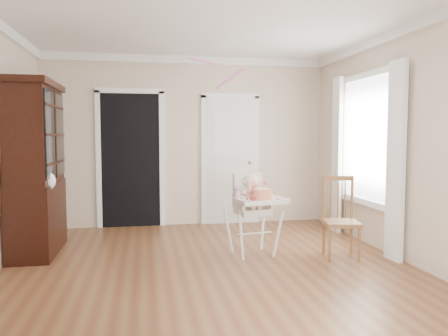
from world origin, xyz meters
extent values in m
plane|color=brown|center=(0.00, 0.00, 0.00)|extent=(5.00, 5.00, 0.00)
plane|color=white|center=(0.00, 0.00, 2.70)|extent=(5.00, 5.00, 0.00)
plane|color=beige|center=(0.00, 2.50, 1.35)|extent=(4.50, 0.00, 4.50)
plane|color=beige|center=(2.25, 0.00, 1.35)|extent=(0.00, 5.00, 5.00)
cube|color=black|center=(-0.90, 2.48, 1.05)|extent=(0.90, 0.03, 2.10)
cube|color=white|center=(-1.39, 2.48, 1.05)|extent=(0.08, 0.05, 2.18)
cube|color=white|center=(-0.41, 2.48, 1.05)|extent=(0.08, 0.05, 2.18)
cube|color=white|center=(-0.90, 2.48, 2.14)|extent=(1.06, 0.05, 0.08)
cube|color=white|center=(0.70, 2.48, 1.02)|extent=(0.80, 0.05, 2.05)
cube|color=white|center=(0.26, 2.48, 1.02)|extent=(0.08, 0.05, 2.13)
cube|color=white|center=(1.14, 2.48, 1.02)|extent=(0.08, 0.05, 2.13)
sphere|color=gold|center=(1.02, 2.44, 1.00)|extent=(0.06, 0.06, 0.06)
cube|color=white|center=(2.23, 0.80, 1.40)|extent=(0.02, 1.20, 1.60)
cube|color=white|center=(2.21, 0.80, 2.24)|extent=(0.06, 1.36, 0.08)
cube|color=white|center=(2.15, 0.02, 1.15)|extent=(0.08, 0.28, 2.30)
cube|color=white|center=(2.15, 1.58, 1.15)|extent=(0.08, 0.28, 2.30)
cylinder|color=white|center=(0.40, 0.29, 0.27)|extent=(0.11, 0.13, 0.58)
cylinder|color=white|center=(0.86, 0.37, 0.27)|extent=(0.13, 0.11, 0.58)
cylinder|color=white|center=(0.33, 0.71, 0.27)|extent=(0.13, 0.11, 0.58)
cylinder|color=white|center=(0.79, 0.79, 0.27)|extent=(0.11, 0.13, 0.58)
cylinder|color=white|center=(0.60, 0.49, 0.27)|extent=(0.44, 0.10, 0.02)
cube|color=silver|center=(0.59, 0.54, 0.53)|extent=(0.42, 0.41, 0.08)
cube|color=silver|center=(0.41, 0.51, 0.65)|extent=(0.09, 0.33, 0.17)
cube|color=silver|center=(0.78, 0.57, 0.65)|extent=(0.09, 0.33, 0.17)
cube|color=silver|center=(0.57, 0.70, 0.77)|extent=(0.37, 0.12, 0.43)
cube|color=white|center=(0.63, 0.31, 0.69)|extent=(0.60, 0.47, 0.03)
cube|color=white|center=(0.66, 0.12, 0.70)|extent=(0.54, 0.12, 0.04)
ellipsoid|color=beige|center=(0.59, 0.57, 0.68)|extent=(0.23, 0.20, 0.26)
sphere|color=beige|center=(0.59, 0.57, 0.89)|extent=(0.21, 0.21, 0.18)
sphere|color=red|center=(0.60, 0.51, 0.73)|extent=(0.13, 0.13, 0.13)
sphere|color=red|center=(0.58, 0.48, 0.85)|extent=(0.07, 0.07, 0.07)
sphere|color=red|center=(0.75, 0.51, 0.88)|extent=(0.06, 0.06, 0.06)
cylinder|color=silver|center=(0.65, 0.30, 0.70)|extent=(0.29, 0.29, 0.01)
cylinder|color=red|center=(0.65, 0.30, 0.77)|extent=(0.23, 0.23, 0.12)
cylinder|color=#F2E08C|center=(0.67, 0.28, 0.83)|extent=(0.10, 0.10, 0.02)
cylinder|color=pink|center=(0.37, 0.39, 0.75)|extent=(0.07, 0.07, 0.11)
cylinder|color=#9666B2|center=(0.37, 0.39, 0.82)|extent=(0.07, 0.07, 0.03)
cone|color=#9666B2|center=(0.37, 0.39, 0.86)|extent=(0.02, 0.02, 0.04)
cube|color=black|center=(-1.99, 1.09, 0.44)|extent=(0.49, 1.17, 0.87)
cube|color=black|center=(-1.99, 1.09, 1.46)|extent=(0.45, 1.17, 1.17)
cube|color=black|center=(-1.76, 0.80, 1.46)|extent=(0.02, 0.50, 1.02)
cube|color=black|center=(-1.76, 1.39, 1.46)|extent=(0.02, 0.50, 1.02)
cube|color=black|center=(-1.99, 1.09, 2.06)|extent=(0.52, 1.24, 0.08)
ellipsoid|color=white|center=(-1.80, 0.75, 0.92)|extent=(0.19, 0.16, 0.21)
cube|color=brown|center=(1.58, 0.20, 0.42)|extent=(0.46, 0.46, 0.05)
cylinder|color=brown|center=(1.38, 0.07, 0.21)|extent=(0.03, 0.03, 0.42)
cylinder|color=brown|center=(1.71, 0.00, 0.21)|extent=(0.03, 0.03, 0.42)
cylinder|color=brown|center=(1.45, 0.40, 0.21)|extent=(0.03, 0.03, 0.42)
cylinder|color=brown|center=(1.78, 0.33, 0.21)|extent=(0.03, 0.03, 0.42)
cylinder|color=brown|center=(1.45, 0.41, 0.69)|extent=(0.03, 0.03, 0.54)
cylinder|color=brown|center=(1.78, 0.34, 0.69)|extent=(0.03, 0.03, 0.54)
cube|color=brown|center=(1.62, 0.37, 0.93)|extent=(0.35, 0.11, 0.06)
camera|label=1|loc=(-0.68, -4.53, 1.45)|focal=35.00mm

